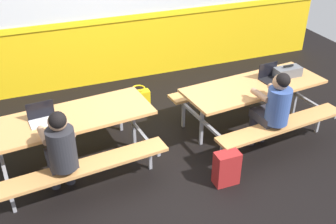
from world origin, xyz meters
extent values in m
cube|color=black|center=(0.00, 0.00, -0.01)|extent=(10.00, 10.00, 0.02)
cube|color=yellow|center=(0.00, 2.50, 0.55)|extent=(8.00, 0.12, 1.10)
cube|color=yellow|center=(0.00, 2.43, 1.15)|extent=(8.00, 0.03, 0.10)
cube|color=tan|center=(-1.28, 0.22, 0.72)|extent=(2.10, 0.95, 0.04)
cube|color=tan|center=(-1.22, -0.41, 0.43)|extent=(1.95, 0.48, 0.04)
cube|color=tan|center=(-1.35, 0.85, 0.43)|extent=(1.95, 0.48, 0.04)
cube|color=gray|center=(-2.11, 0.13, 0.35)|extent=(0.04, 0.04, 0.70)
cube|color=gray|center=(-2.11, 0.13, 0.39)|extent=(0.20, 1.55, 0.04)
cube|color=gray|center=(-2.06, -0.37, 0.21)|extent=(0.04, 0.04, 0.41)
cube|color=gray|center=(-0.45, 0.31, 0.35)|extent=(0.04, 0.04, 0.70)
cube|color=gray|center=(-0.45, 0.31, 0.39)|extent=(0.20, 1.55, 0.04)
cube|color=gray|center=(-0.39, -0.20, 0.21)|extent=(0.04, 0.04, 0.41)
cube|color=gray|center=(-0.50, 0.81, 0.21)|extent=(0.04, 0.04, 0.41)
cube|color=tan|center=(1.28, 0.14, 0.72)|extent=(2.10, 0.95, 0.04)
cube|color=tan|center=(1.35, -0.49, 0.43)|extent=(1.95, 0.48, 0.04)
cube|color=tan|center=(1.22, 0.78, 0.43)|extent=(1.95, 0.48, 0.04)
cube|color=gray|center=(0.45, 0.06, 0.35)|extent=(0.04, 0.04, 0.70)
cube|color=gray|center=(0.45, 0.06, 0.39)|extent=(0.20, 1.55, 0.04)
cube|color=gray|center=(0.50, -0.45, 0.21)|extent=(0.04, 0.04, 0.41)
cube|color=gray|center=(0.39, 0.56, 0.21)|extent=(0.04, 0.04, 0.41)
cube|color=gray|center=(2.11, 0.23, 0.35)|extent=(0.04, 0.04, 0.70)
cube|color=gray|center=(2.11, 0.23, 0.39)|extent=(0.20, 1.55, 0.04)
cube|color=gray|center=(2.17, -0.28, 0.21)|extent=(0.04, 0.04, 0.41)
cube|color=gray|center=(2.06, 0.73, 0.21)|extent=(0.04, 0.04, 0.41)
cylinder|color=#2D2D38|center=(-1.57, -0.12, 0.23)|extent=(0.11, 0.11, 0.45)
cylinder|color=#2D2D38|center=(-1.39, -0.10, 0.23)|extent=(0.11, 0.11, 0.45)
cube|color=#2D2D38|center=(-1.47, -0.27, 0.51)|extent=(0.34, 0.41, 0.12)
cylinder|color=#26262B|center=(-1.45, -0.44, 0.75)|extent=(0.30, 0.30, 0.48)
cylinder|color=#A57A5B|center=(-1.61, -0.25, 0.85)|extent=(0.11, 0.31, 0.08)
cylinder|color=#A57A5B|center=(-1.33, -0.22, 0.85)|extent=(0.11, 0.31, 0.08)
sphere|color=#A57A5B|center=(-1.45, -0.42, 1.08)|extent=(0.20, 0.20, 0.20)
sphere|color=black|center=(-1.45, -0.45, 1.11)|extent=(0.18, 0.18, 0.18)
cylinder|color=#2D2D38|center=(1.10, -0.19, 0.23)|extent=(0.11, 0.11, 0.45)
cylinder|color=#2D2D38|center=(1.28, -0.17, 0.23)|extent=(0.11, 0.11, 0.45)
cube|color=#2D2D38|center=(1.21, -0.33, 0.51)|extent=(0.34, 0.41, 0.12)
cylinder|color=#334C8C|center=(1.23, -0.50, 0.75)|extent=(0.30, 0.30, 0.48)
cylinder|color=#A57A5B|center=(1.07, -0.32, 0.85)|extent=(0.11, 0.31, 0.08)
cylinder|color=#A57A5B|center=(1.34, -0.29, 0.85)|extent=(0.11, 0.31, 0.08)
sphere|color=#A57A5B|center=(1.22, -0.48, 1.08)|extent=(0.20, 0.20, 0.20)
sphere|color=black|center=(1.23, -0.51, 1.11)|extent=(0.18, 0.18, 0.18)
cube|color=silver|center=(-1.57, 0.19, 0.75)|extent=(0.34, 0.25, 0.01)
cube|color=black|center=(-1.58, 0.30, 0.86)|extent=(0.32, 0.04, 0.21)
cube|color=black|center=(1.58, 0.17, 0.75)|extent=(0.34, 0.25, 0.01)
cube|color=black|center=(1.57, 0.28, 0.86)|extent=(0.32, 0.04, 0.21)
cube|color=#595B60|center=(1.86, 0.20, 0.81)|extent=(0.40, 0.18, 0.14)
cube|color=black|center=(1.86, 0.20, 0.91)|extent=(0.16, 0.02, 0.02)
cube|color=yellow|center=(-0.08, 1.22, 0.18)|extent=(0.34, 0.14, 0.36)
torus|color=yellow|center=(-0.08, 1.22, 0.42)|extent=(0.21, 0.21, 0.02)
cube|color=maroon|center=(0.38, -0.79, 0.22)|extent=(0.30, 0.18, 0.44)
cube|color=maroon|center=(0.38, -0.68, 0.15)|extent=(0.21, 0.04, 0.19)
camera|label=1|loc=(-1.65, -4.05, 3.25)|focal=42.65mm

